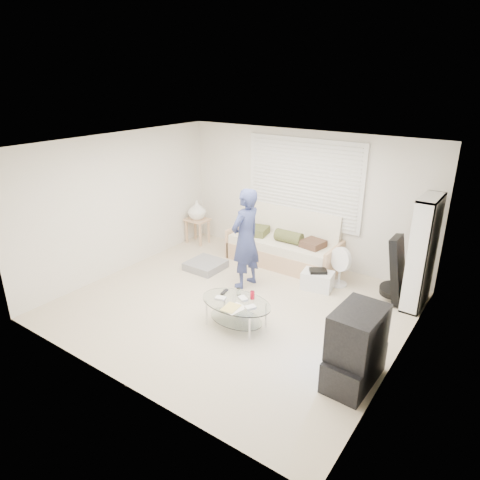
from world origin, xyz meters
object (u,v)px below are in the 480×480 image
Objects in this scene: coffee_table at (236,306)px; bookshelf at (422,253)px; tv_unit at (356,348)px; futon_sofa at (284,246)px.

bookshelf is at bearing 47.49° from coffee_table.
futon_sofa is at bearing 133.25° from tv_unit.
coffee_table is at bearing -76.99° from futon_sofa.
coffee_table is at bearing -132.51° from bookshelf.
bookshelf is 2.34m from tv_unit.
tv_unit is at bearing -93.12° from bookshelf.
bookshelf reaches higher than futon_sofa.
coffee_table is (-1.95, -2.12, -0.56)m from bookshelf.
bookshelf is at bearing 86.88° from tv_unit.
futon_sofa is at bearing 103.01° from coffee_table.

